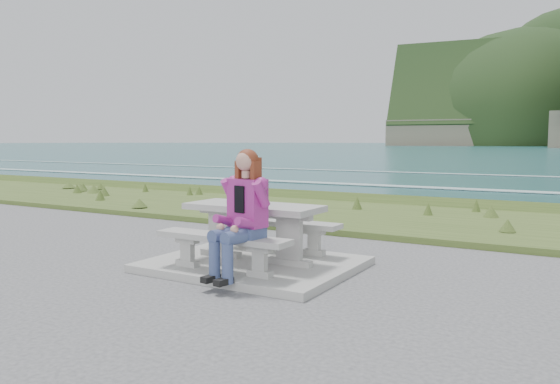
{
  "coord_description": "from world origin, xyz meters",
  "views": [
    {
      "loc": [
        3.88,
        -5.95,
        1.68
      ],
      "look_at": [
        -0.3,
        1.2,
        0.9
      ],
      "focal_mm": 35.0,
      "sensor_mm": 36.0,
      "label": 1
    }
  ],
  "objects_px": {
    "bench_seaward": "(280,227)",
    "seated_woman": "(238,231)",
    "picnic_table": "(254,217)",
    "bench_landward": "(222,243)"
  },
  "relations": [
    {
      "from": "picnic_table",
      "to": "bench_seaward",
      "type": "relative_size",
      "value": 1.0
    },
    {
      "from": "picnic_table",
      "to": "bench_seaward",
      "type": "height_order",
      "value": "picnic_table"
    },
    {
      "from": "bench_landward",
      "to": "bench_seaward",
      "type": "relative_size",
      "value": 1.0
    },
    {
      "from": "bench_landward",
      "to": "picnic_table",
      "type": "bearing_deg",
      "value": 90.0
    },
    {
      "from": "bench_seaward",
      "to": "seated_woman",
      "type": "bearing_deg",
      "value": -77.8
    },
    {
      "from": "picnic_table",
      "to": "seated_woman",
      "type": "bearing_deg",
      "value": -68.38
    },
    {
      "from": "bench_landward",
      "to": "seated_woman",
      "type": "bearing_deg",
      "value": -22.78
    },
    {
      "from": "picnic_table",
      "to": "bench_landward",
      "type": "height_order",
      "value": "picnic_table"
    },
    {
      "from": "picnic_table",
      "to": "bench_landward",
      "type": "bearing_deg",
      "value": -90.0
    },
    {
      "from": "seated_woman",
      "to": "bench_landward",
      "type": "bearing_deg",
      "value": 166.73
    }
  ]
}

